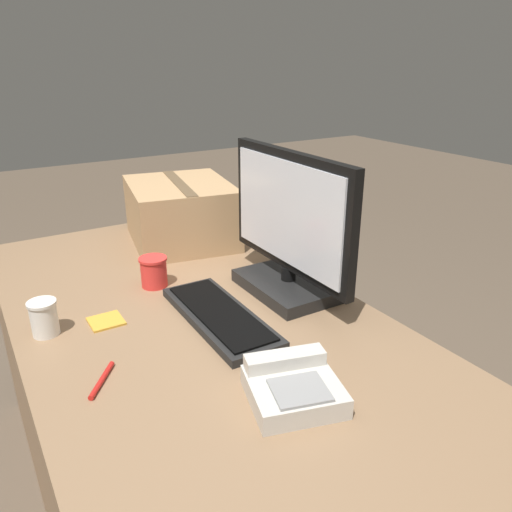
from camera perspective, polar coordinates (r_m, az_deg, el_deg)
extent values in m
cube|color=#8C6B4C|center=(1.58, -6.12, -18.58)|extent=(1.80, 0.90, 0.73)
cube|color=black|center=(1.51, 3.70, -3.32)|extent=(0.31, 0.22, 0.04)
cylinder|color=black|center=(1.49, 3.74, -1.98)|extent=(0.04, 0.04, 0.04)
cube|color=black|center=(1.43, 3.93, 5.08)|extent=(0.55, 0.03, 0.34)
cube|color=white|center=(1.42, 3.36, 4.98)|extent=(0.50, 0.01, 0.29)
cube|color=black|center=(1.35, -4.16, -6.93)|extent=(0.44, 0.16, 0.02)
cube|color=black|center=(1.34, -4.18, -6.41)|extent=(0.40, 0.13, 0.01)
cube|color=beige|center=(1.06, 4.35, -15.14)|extent=(0.22, 0.22, 0.05)
cube|color=beige|center=(1.09, 3.33, -11.73)|extent=(0.09, 0.18, 0.03)
cube|color=gray|center=(1.02, 5.00, -15.02)|extent=(0.12, 0.13, 0.01)
cylinder|color=red|center=(1.56, -11.59, -1.92)|extent=(0.08, 0.08, 0.09)
cylinder|color=red|center=(1.54, -11.72, -0.33)|extent=(0.09, 0.09, 0.01)
cylinder|color=white|center=(1.38, -23.04, -6.68)|extent=(0.07, 0.07, 0.09)
cylinder|color=white|center=(1.36, -23.33, -4.95)|extent=(0.07, 0.07, 0.01)
cube|color=tan|center=(1.91, -8.60, 4.96)|extent=(0.49, 0.43, 0.22)
cube|color=brown|center=(1.88, -8.80, 8.27)|extent=(0.42, 0.12, 0.00)
cylinder|color=red|center=(1.17, -17.21, -13.38)|extent=(0.11, 0.08, 0.01)
cube|color=gold|center=(1.40, -16.77, -7.14)|extent=(0.09, 0.09, 0.01)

